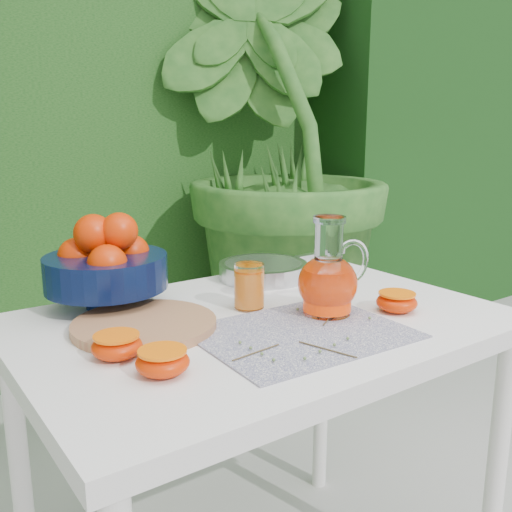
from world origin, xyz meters
TOP-DOWN VIEW (x-y plane):
  - potted_plant_right at (1.05, 1.24)m, footprint 2.71×2.71m
  - white_table at (0.15, 0.03)m, footprint 1.00×0.70m
  - placemat at (0.16, -0.10)m, footprint 0.41×0.32m
  - cutting_board at (-0.08, 0.10)m, footprint 0.37×0.37m
  - fruit_bowl at (-0.09, 0.29)m, footprint 0.34×0.34m
  - juice_pitcher at (0.28, -0.04)m, footprint 0.18×0.13m
  - juice_tumbler at (0.16, 0.09)m, footprint 0.07×0.07m
  - saute_pan at (0.34, 0.28)m, footprint 0.41×0.24m
  - orange_halves at (0.03, -0.07)m, footprint 0.70×0.21m
  - thyme_sprigs at (0.15, -0.13)m, footprint 0.37×0.26m

SIDE VIEW (x-z plane):
  - white_table at x=0.15m, z-range 0.29..1.04m
  - placemat at x=0.16m, z-range 0.75..0.75m
  - thyme_sprigs at x=0.15m, z-range 0.75..0.76m
  - cutting_board at x=-0.08m, z-range 0.75..0.77m
  - orange_halves at x=0.03m, z-range 0.75..0.79m
  - saute_pan at x=0.34m, z-range 0.75..0.80m
  - juice_tumbler at x=0.16m, z-range 0.75..0.85m
  - juice_pitcher at x=0.28m, z-range 0.72..0.93m
  - fruit_bowl at x=-0.09m, z-range 0.74..0.95m
  - potted_plant_right at x=1.05m, z-range 0.00..2.05m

